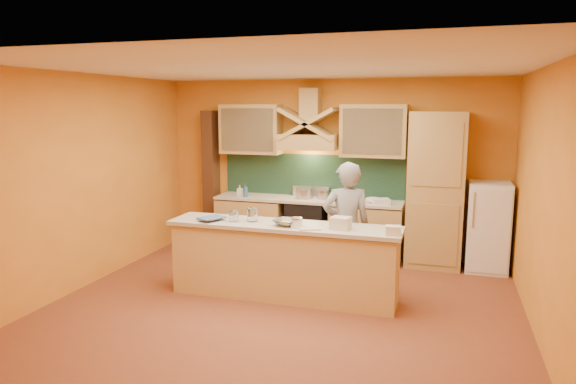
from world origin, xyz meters
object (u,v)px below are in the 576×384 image
(person, at_px, (346,227))
(kitchen_scale, at_px, (297,223))
(stove, at_px, (307,227))
(mixing_bowl, at_px, (286,222))
(fridge, at_px, (488,227))

(person, bearing_deg, kitchen_scale, 32.01)
(person, relative_size, kitchen_scale, 13.81)
(stove, relative_size, mixing_bowl, 2.92)
(kitchen_scale, bearing_deg, stove, 95.23)
(stove, xyz_separation_m, person, (0.90, -1.44, 0.39))
(person, xyz_separation_m, kitchen_scale, (-0.49, -0.59, 0.15))
(stove, relative_size, fridge, 0.69)
(fridge, height_order, mixing_bowl, fridge)
(mixing_bowl, bearing_deg, person, 40.23)
(person, bearing_deg, mixing_bowl, 21.98)
(person, distance_m, mixing_bowl, 0.84)
(stove, height_order, fridge, fridge)
(stove, xyz_separation_m, kitchen_scale, (0.41, -2.03, 0.55))
(person, height_order, mixing_bowl, person)
(fridge, bearing_deg, person, -141.40)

